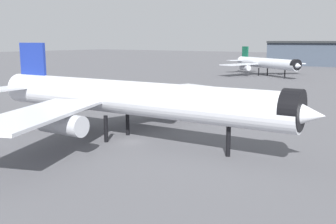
# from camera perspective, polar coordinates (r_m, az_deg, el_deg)

# --- Properties ---
(ground) EXTENTS (900.00, 900.00, 0.00)m
(ground) POSITION_cam_1_polar(r_m,az_deg,el_deg) (60.60, -5.44, -4.29)
(ground) COLOR #56565B
(airliner_near_gate) EXTENTS (56.84, 51.86, 14.75)m
(airliner_near_gate) POSITION_cam_1_polar(r_m,az_deg,el_deg) (60.51, -5.87, 1.95)
(airliner_near_gate) COLOR silver
(airliner_near_gate) RESTS_ON ground
(airliner_far_taxiway) EXTENTS (40.99, 36.61, 12.36)m
(airliner_far_taxiway) POSITION_cam_1_polar(r_m,az_deg,el_deg) (177.52, 13.84, 6.81)
(airliner_far_taxiway) COLOR silver
(airliner_far_taxiway) RESTS_ON ground
(traffic_cone_wingtip) EXTENTS (0.58, 0.58, 0.72)m
(traffic_cone_wingtip) POSITION_cam_1_polar(r_m,az_deg,el_deg) (91.06, 0.83, 0.89)
(traffic_cone_wingtip) COLOR #F2600C
(traffic_cone_wingtip) RESTS_ON ground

